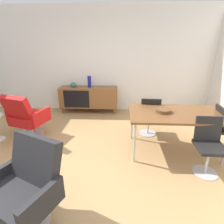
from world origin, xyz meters
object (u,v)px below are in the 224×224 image
at_px(dining_chair_back_left, 149,115).
at_px(sideboard, 89,97).
at_px(dining_table, 176,115).
at_px(wooden_bowl_on_table, 163,111).
at_px(armchair_black_shell, 25,186).
at_px(dining_chair_front_right, 209,144).
at_px(vase_sculptural_dark, 73,85).
at_px(lounge_chair_red, 26,116).
at_px(vase_cobalt, 89,82).

bearing_deg(dining_chair_back_left, sideboard, 138.62).
relative_size(dining_table, wooden_bowl_on_table, 6.15).
bearing_deg(armchair_black_shell, dining_chair_front_right, 22.17).
distance_m(vase_sculptural_dark, armchair_black_shell, 3.41).
bearing_deg(lounge_chair_red, sideboard, 55.84).
bearing_deg(lounge_chair_red, dining_chair_back_left, 4.12).
distance_m(sideboard, lounge_chair_red, 1.83).
relative_size(wooden_bowl_on_table, lounge_chair_red, 0.27).
distance_m(vase_cobalt, lounge_chair_red, 1.90).
bearing_deg(dining_chair_front_right, lounge_chair_red, 163.90).
bearing_deg(armchair_black_shell, dining_chair_back_left, 52.41).
height_order(vase_sculptural_dark, dining_chair_back_left, same).
height_order(sideboard, lounge_chair_red, lounge_chair_red).
bearing_deg(dining_chair_back_left, dining_chair_front_right, -57.75).
bearing_deg(vase_sculptural_dark, armchair_black_shell, -84.18).
relative_size(vase_cobalt, wooden_bowl_on_table, 1.20).
xyz_separation_m(vase_cobalt, dining_chair_back_left, (1.47, -1.33, -0.41)).
height_order(dining_table, lounge_chair_red, lounge_chair_red).
xyz_separation_m(vase_cobalt, lounge_chair_red, (-1.07, -1.51, -0.41)).
bearing_deg(vase_sculptural_dark, sideboard, -0.26).
relative_size(vase_cobalt, dining_chair_back_left, 0.36).
relative_size(sideboard, lounge_chair_red, 1.69).
bearing_deg(vase_cobalt, lounge_chair_red, -125.19).
bearing_deg(lounge_chair_red, dining_table, -7.43).
xyz_separation_m(dining_table, dining_chair_front_right, (0.35, -0.56, -0.23)).
xyz_separation_m(dining_chair_front_right, armchair_black_shell, (-2.28, -0.93, -0.00)).
distance_m(sideboard, dining_chair_back_left, 2.01).
relative_size(sideboard, vase_sculptural_dark, 8.95).
height_order(vase_sculptural_dark, dining_chair_front_right, same).
distance_m(dining_chair_back_left, lounge_chair_red, 2.54).
distance_m(vase_cobalt, dining_chair_front_right, 3.30).
bearing_deg(sideboard, dining_table, -45.39).
relative_size(vase_sculptural_dark, dining_chair_back_left, 0.21).
height_order(sideboard, dining_chair_back_left, dining_chair_back_left).
height_order(wooden_bowl_on_table, armchair_black_shell, armchair_black_shell).
relative_size(wooden_bowl_on_table, dining_chair_back_left, 0.30).
bearing_deg(lounge_chair_red, vase_cobalt, 54.81).
distance_m(dining_table, lounge_chair_red, 2.92).
bearing_deg(wooden_bowl_on_table, armchair_black_shell, -138.71).
height_order(wooden_bowl_on_table, dining_chair_back_left, dining_chair_back_left).
distance_m(vase_sculptural_dark, dining_chair_front_right, 3.60).
distance_m(vase_sculptural_dark, dining_chair_back_left, 2.36).
bearing_deg(armchair_black_shell, wooden_bowl_on_table, 41.29).
xyz_separation_m(vase_sculptural_dark, wooden_bowl_on_table, (2.05, -1.88, -0.02)).
bearing_deg(vase_cobalt, armchair_black_shell, -91.85).
height_order(sideboard, armchair_black_shell, armchair_black_shell).
bearing_deg(sideboard, dining_chair_front_right, -47.86).
xyz_separation_m(vase_cobalt, dining_table, (1.82, -1.89, -0.18)).
bearing_deg(dining_table, sideboard, 134.61).
distance_m(dining_chair_front_right, armchair_black_shell, 2.46).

